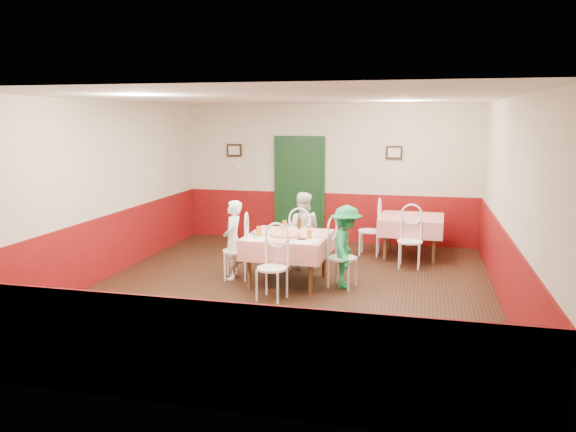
% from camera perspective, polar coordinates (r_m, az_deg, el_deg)
% --- Properties ---
extents(floor, '(7.00, 7.00, 0.00)m').
position_cam_1_polar(floor, '(8.38, 0.08, -7.59)').
color(floor, black).
rests_on(floor, ground).
extents(ceiling, '(7.00, 7.00, 0.00)m').
position_cam_1_polar(ceiling, '(7.99, 0.08, 11.93)').
color(ceiling, white).
rests_on(ceiling, back_wall).
extents(back_wall, '(6.00, 0.10, 2.80)m').
position_cam_1_polar(back_wall, '(11.47, 4.16, 4.31)').
color(back_wall, beige).
rests_on(back_wall, ground).
extents(front_wall, '(6.00, 0.10, 2.80)m').
position_cam_1_polar(front_wall, '(4.79, -9.73, -3.82)').
color(front_wall, beige).
rests_on(front_wall, ground).
extents(left_wall, '(0.10, 7.00, 2.80)m').
position_cam_1_polar(left_wall, '(9.23, -18.37, 2.45)').
color(left_wall, beige).
rests_on(left_wall, ground).
extents(right_wall, '(0.10, 7.00, 2.80)m').
position_cam_1_polar(right_wall, '(7.93, 21.67, 1.09)').
color(right_wall, beige).
rests_on(right_wall, ground).
extents(wainscot_back, '(6.00, 0.03, 1.00)m').
position_cam_1_polar(wainscot_back, '(11.58, 4.09, -0.13)').
color(wainscot_back, maroon).
rests_on(wainscot_back, ground).
extents(wainscot_front, '(6.00, 0.03, 1.00)m').
position_cam_1_polar(wainscot_front, '(5.09, -9.36, -13.67)').
color(wainscot_front, maroon).
rests_on(wainscot_front, ground).
extents(wainscot_left, '(0.03, 7.00, 1.00)m').
position_cam_1_polar(wainscot_left, '(9.37, -17.99, -3.01)').
color(wainscot_left, maroon).
rests_on(wainscot_left, ground).
extents(wainscot_right, '(0.03, 7.00, 1.00)m').
position_cam_1_polar(wainscot_right, '(8.11, 21.15, -5.20)').
color(wainscot_right, maroon).
rests_on(wainscot_right, ground).
extents(door, '(0.96, 0.06, 2.10)m').
position_cam_1_polar(door, '(11.58, 1.16, 2.65)').
color(door, black).
rests_on(door, ground).
extents(picture_left, '(0.32, 0.03, 0.26)m').
position_cam_1_polar(picture_left, '(11.88, -5.48, 6.67)').
color(picture_left, black).
rests_on(picture_left, back_wall).
extents(picture_right, '(0.32, 0.03, 0.26)m').
position_cam_1_polar(picture_right, '(11.25, 10.73, 6.35)').
color(picture_right, black).
rests_on(picture_right, back_wall).
extents(thermostat, '(0.10, 0.03, 0.10)m').
position_cam_1_polar(thermostat, '(11.87, -4.99, 4.98)').
color(thermostat, white).
rests_on(thermostat, back_wall).
extents(main_table, '(1.26, 1.26, 0.77)m').
position_cam_1_polar(main_table, '(8.67, 0.00, -4.40)').
color(main_table, red).
rests_on(main_table, ground).
extents(second_table, '(1.16, 1.16, 0.77)m').
position_cam_1_polar(second_table, '(10.50, 12.37, -2.09)').
color(second_table, red).
rests_on(second_table, ground).
extents(chair_left, '(0.49, 0.49, 0.90)m').
position_cam_1_polar(chair_left, '(8.91, -5.29, -3.55)').
color(chair_left, white).
rests_on(chair_left, ground).
extents(chair_right, '(0.51, 0.51, 0.90)m').
position_cam_1_polar(chair_right, '(8.48, 5.56, -4.26)').
color(chair_right, white).
rests_on(chair_right, ground).
extents(chair_far, '(0.43, 0.43, 0.90)m').
position_cam_1_polar(chair_far, '(9.46, 1.36, -2.72)').
color(chair_far, white).
rests_on(chair_far, ground).
extents(chair_near, '(0.48, 0.48, 0.90)m').
position_cam_1_polar(chair_near, '(7.87, -1.64, -5.35)').
color(chair_near, white).
rests_on(chair_near, ground).
extents(chair_second_a, '(0.44, 0.44, 0.90)m').
position_cam_1_polar(chair_second_a, '(10.52, 8.30, -1.52)').
color(chair_second_a, white).
rests_on(chair_second_a, ground).
extents(chair_second_b, '(0.44, 0.44, 0.90)m').
position_cam_1_polar(chair_second_b, '(9.75, 12.28, -2.56)').
color(chair_second_b, white).
rests_on(chair_second_b, ground).
extents(pizza, '(0.47, 0.47, 0.03)m').
position_cam_1_polar(pizza, '(8.52, -0.30, -1.90)').
color(pizza, '#B74723').
rests_on(pizza, main_table).
extents(plate_left, '(0.26, 0.26, 0.01)m').
position_cam_1_polar(plate_left, '(8.71, -2.53, -1.69)').
color(plate_left, white).
rests_on(plate_left, main_table).
extents(plate_right, '(0.26, 0.26, 0.01)m').
position_cam_1_polar(plate_right, '(8.51, 2.68, -1.97)').
color(plate_right, white).
rests_on(plate_right, main_table).
extents(plate_far, '(0.26, 0.26, 0.01)m').
position_cam_1_polar(plate_far, '(9.00, 0.79, -1.30)').
color(plate_far, white).
rests_on(plate_far, main_table).
extents(glass_a, '(0.08, 0.08, 0.15)m').
position_cam_1_polar(glass_a, '(8.45, -2.97, -1.59)').
color(glass_a, '#BF7219').
rests_on(glass_a, main_table).
extents(glass_b, '(0.07, 0.07, 0.13)m').
position_cam_1_polar(glass_b, '(8.28, 2.18, -1.89)').
color(glass_b, '#BF7219').
rests_on(glass_b, main_table).
extents(glass_c, '(0.08, 0.08, 0.14)m').
position_cam_1_polar(glass_c, '(8.99, -0.35, -0.91)').
color(glass_c, '#BF7219').
rests_on(glass_c, main_table).
extents(beer_bottle, '(0.06, 0.06, 0.22)m').
position_cam_1_polar(beer_bottle, '(8.95, 1.15, -0.71)').
color(beer_bottle, '#381C0A').
rests_on(beer_bottle, main_table).
extents(shaker_a, '(0.04, 0.04, 0.09)m').
position_cam_1_polar(shaker_a, '(8.33, -3.72, -1.98)').
color(shaker_a, silver).
rests_on(shaker_a, main_table).
extents(shaker_b, '(0.04, 0.04, 0.09)m').
position_cam_1_polar(shaker_b, '(8.24, -3.40, -2.11)').
color(shaker_b, silver).
rests_on(shaker_b, main_table).
extents(shaker_c, '(0.04, 0.04, 0.09)m').
position_cam_1_polar(shaker_c, '(8.37, -3.64, -1.92)').
color(shaker_c, '#B23319').
rests_on(shaker_c, main_table).
extents(menu_left, '(0.34, 0.43, 0.00)m').
position_cam_1_polar(menu_left, '(8.32, -3.08, -2.29)').
color(menu_left, white).
rests_on(menu_left, main_table).
extents(menu_right, '(0.39, 0.46, 0.00)m').
position_cam_1_polar(menu_right, '(8.13, 1.87, -2.57)').
color(menu_right, white).
rests_on(menu_right, main_table).
extents(wallet, '(0.11, 0.09, 0.02)m').
position_cam_1_polar(wallet, '(8.24, 1.42, -2.34)').
color(wallet, black).
rests_on(wallet, main_table).
extents(diner_left, '(0.35, 0.49, 1.25)m').
position_cam_1_polar(diner_left, '(8.89, -5.61, -2.43)').
color(diner_left, gray).
rests_on(diner_left, ground).
extents(diner_far, '(0.67, 0.54, 1.30)m').
position_cam_1_polar(diner_far, '(9.46, 1.44, -1.47)').
color(diner_far, gray).
rests_on(diner_far, ground).
extents(diner_right, '(0.54, 0.85, 1.25)m').
position_cam_1_polar(diner_right, '(8.43, 5.92, -3.13)').
color(diner_right, gray).
rests_on(diner_right, ground).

